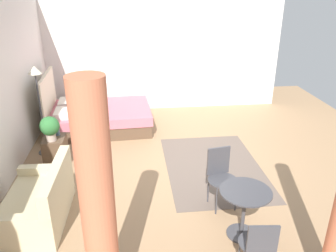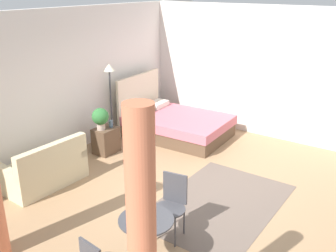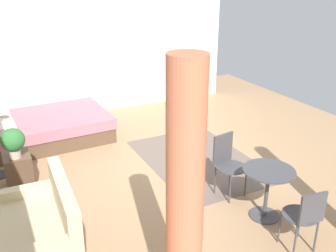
{
  "view_description": "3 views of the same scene",
  "coord_description": "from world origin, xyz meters",
  "px_view_note": "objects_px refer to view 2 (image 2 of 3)",
  "views": [
    {
      "loc": [
        -5.39,
        0.86,
        3.12
      ],
      "look_at": [
        -0.15,
        0.27,
        0.85
      ],
      "focal_mm": 36.24,
      "sensor_mm": 36.0,
      "label": 1
    },
    {
      "loc": [
        -4.94,
        -2.94,
        3.29
      ],
      "look_at": [
        0.18,
        0.65,
        0.96
      ],
      "focal_mm": 41.17,
      "sensor_mm": 36.0,
      "label": 2
    },
    {
      "loc": [
        -5.17,
        2.5,
        2.98
      ],
      "look_at": [
        -0.14,
        0.02,
        0.73
      ],
      "focal_mm": 40.78,
      "sensor_mm": 36.0,
      "label": 3
    }
  ],
  "objects_px": {
    "potted_plant": "(100,117)",
    "vase": "(111,124)",
    "bed": "(175,124)",
    "nightstand": "(106,140)",
    "floor_lamp": "(110,87)",
    "balcony_table": "(146,234)",
    "cafe_chair_near_window": "(172,200)",
    "couch": "(44,170)"
  },
  "relations": [
    {
      "from": "potted_plant",
      "to": "vase",
      "type": "bearing_deg",
      "value": -16.3
    },
    {
      "from": "bed",
      "to": "couch",
      "type": "xyz_separation_m",
      "value": [
        -3.19,
        0.55,
        -0.0
      ]
    },
    {
      "from": "nightstand",
      "to": "balcony_table",
      "type": "bearing_deg",
      "value": -128.45
    },
    {
      "from": "cafe_chair_near_window",
      "to": "floor_lamp",
      "type": "bearing_deg",
      "value": 55.93
    },
    {
      "from": "potted_plant",
      "to": "cafe_chair_near_window",
      "type": "distance_m",
      "value": 3.03
    },
    {
      "from": "potted_plant",
      "to": "cafe_chair_near_window",
      "type": "bearing_deg",
      "value": -117.41
    },
    {
      "from": "vase",
      "to": "floor_lamp",
      "type": "relative_size",
      "value": 0.08
    },
    {
      "from": "nightstand",
      "to": "balcony_table",
      "type": "relative_size",
      "value": 0.77
    },
    {
      "from": "vase",
      "to": "floor_lamp",
      "type": "height_order",
      "value": "floor_lamp"
    },
    {
      "from": "bed",
      "to": "cafe_chair_near_window",
      "type": "bearing_deg",
      "value": -146.53
    },
    {
      "from": "balcony_table",
      "to": "couch",
      "type": "bearing_deg",
      "value": 77.12
    },
    {
      "from": "nightstand",
      "to": "potted_plant",
      "type": "relative_size",
      "value": 1.19
    },
    {
      "from": "couch",
      "to": "floor_lamp",
      "type": "bearing_deg",
      "value": 9.79
    },
    {
      "from": "vase",
      "to": "balcony_table",
      "type": "relative_size",
      "value": 0.2
    },
    {
      "from": "potted_plant",
      "to": "floor_lamp",
      "type": "distance_m",
      "value": 0.8
    },
    {
      "from": "vase",
      "to": "bed",
      "type": "bearing_deg",
      "value": -21.44
    },
    {
      "from": "nightstand",
      "to": "floor_lamp",
      "type": "height_order",
      "value": "floor_lamp"
    },
    {
      "from": "bed",
      "to": "floor_lamp",
      "type": "height_order",
      "value": "floor_lamp"
    },
    {
      "from": "floor_lamp",
      "to": "balcony_table",
      "type": "relative_size",
      "value": 2.5
    },
    {
      "from": "couch",
      "to": "cafe_chair_near_window",
      "type": "xyz_separation_m",
      "value": [
        0.11,
        -2.59,
        0.26
      ]
    },
    {
      "from": "bed",
      "to": "cafe_chair_near_window",
      "type": "height_order",
      "value": "bed"
    },
    {
      "from": "potted_plant",
      "to": "vase",
      "type": "distance_m",
      "value": 0.3
    },
    {
      "from": "floor_lamp",
      "to": "balcony_table",
      "type": "xyz_separation_m",
      "value": [
        -2.72,
        -3.08,
        -0.76
      ]
    },
    {
      "from": "bed",
      "to": "vase",
      "type": "height_order",
      "value": "bed"
    },
    {
      "from": "couch",
      "to": "nightstand",
      "type": "bearing_deg",
      "value": 2.83
    },
    {
      "from": "vase",
      "to": "balcony_table",
      "type": "height_order",
      "value": "balcony_table"
    },
    {
      "from": "vase",
      "to": "cafe_chair_near_window",
      "type": "bearing_deg",
      "value": -121.61
    },
    {
      "from": "potted_plant",
      "to": "balcony_table",
      "type": "height_order",
      "value": "potted_plant"
    },
    {
      "from": "bed",
      "to": "nightstand",
      "type": "distance_m",
      "value": 1.71
    },
    {
      "from": "bed",
      "to": "nightstand",
      "type": "bearing_deg",
      "value": 158.48
    },
    {
      "from": "vase",
      "to": "floor_lamp",
      "type": "distance_m",
      "value": 0.82
    },
    {
      "from": "balcony_table",
      "to": "potted_plant",
      "type": "bearing_deg",
      "value": 52.98
    },
    {
      "from": "couch",
      "to": "vase",
      "type": "relative_size",
      "value": 9.85
    },
    {
      "from": "couch",
      "to": "cafe_chair_near_window",
      "type": "relative_size",
      "value": 1.55
    },
    {
      "from": "bed",
      "to": "balcony_table",
      "type": "bearing_deg",
      "value": -150.39
    },
    {
      "from": "nightstand",
      "to": "vase",
      "type": "relative_size",
      "value": 3.79
    },
    {
      "from": "couch",
      "to": "bed",
      "type": "bearing_deg",
      "value": -9.77
    },
    {
      "from": "vase",
      "to": "cafe_chair_near_window",
      "type": "xyz_separation_m",
      "value": [
        -1.61,
        -2.62,
        -0.07
      ]
    },
    {
      "from": "couch",
      "to": "balcony_table",
      "type": "distance_m",
      "value": 2.79
    },
    {
      "from": "balcony_table",
      "to": "nightstand",
      "type": "bearing_deg",
      "value": 51.55
    },
    {
      "from": "nightstand",
      "to": "cafe_chair_near_window",
      "type": "bearing_deg",
      "value": -119.21
    },
    {
      "from": "nightstand",
      "to": "cafe_chair_near_window",
      "type": "xyz_separation_m",
      "value": [
        -1.49,
        -2.66,
        0.27
      ]
    }
  ]
}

